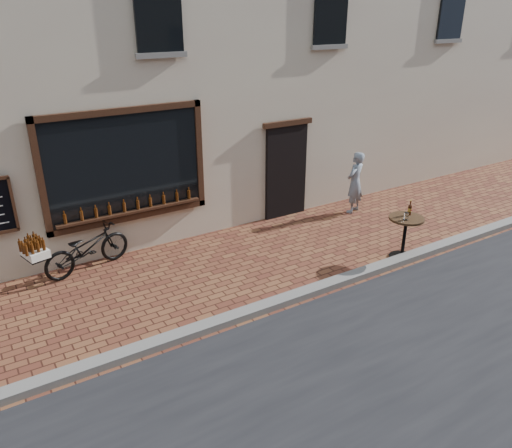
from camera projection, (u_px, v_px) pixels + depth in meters
ground at (308, 302)px, 8.59m from camera, size 90.00×90.00×0.00m
kerb at (302, 294)px, 8.72m from camera, size 90.00×0.25×0.12m
cargo_bicycle at (85, 248)px, 9.47m from camera, size 2.08×1.04×0.97m
bistro_table at (405, 229)px, 9.87m from camera, size 0.69×0.69×1.18m
pedestrian at (355, 182)px, 12.11m from camera, size 0.64×0.53×1.51m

